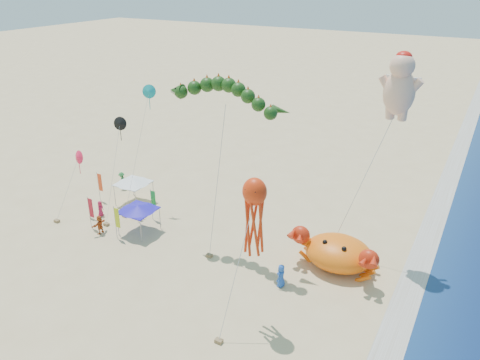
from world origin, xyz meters
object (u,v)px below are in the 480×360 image
at_px(cherub_kite, 400,85).
at_px(octopus_kite, 254,211).
at_px(crab_inflatable, 338,252).
at_px(canopy_white, 133,181).
at_px(dragon_kite, 224,98).
at_px(canopy_blue, 138,208).

xyz_separation_m(cherub_kite, octopus_kite, (-5.48, -12.46, -6.10)).
distance_m(crab_inflatable, canopy_white, 21.98).
distance_m(dragon_kite, canopy_white, 16.54).
height_order(cherub_kite, canopy_white, cherub_kite).
xyz_separation_m(cherub_kite, canopy_white, (-24.17, -3.02, -11.92)).
relative_size(cherub_kite, canopy_blue, 5.22).
bearing_deg(cherub_kite, octopus_kite, -113.72).
bearing_deg(cherub_kite, dragon_kite, -155.06).
bearing_deg(dragon_kite, cherub_kite, 24.94).
height_order(dragon_kite, octopus_kite, dragon_kite).
bearing_deg(crab_inflatable, cherub_kite, 60.64).
bearing_deg(crab_inflatable, octopus_kite, -110.90).
xyz_separation_m(dragon_kite, canopy_white, (-12.39, 2.45, -10.68)).
height_order(dragon_kite, cherub_kite, cherub_kite).
xyz_separation_m(dragon_kite, octopus_kite, (6.30, -6.99, -4.86)).
relative_size(dragon_kite, octopus_kite, 1.35).
bearing_deg(canopy_white, canopy_blue, -45.09).
bearing_deg(canopy_white, cherub_kite, 7.13).
xyz_separation_m(crab_inflatable, octopus_kite, (-3.24, -8.49, 6.84)).
distance_m(cherub_kite, canopy_blue, 24.31).
height_order(canopy_blue, canopy_white, same).
xyz_separation_m(canopy_blue, canopy_white, (-4.29, 4.30, 0.00)).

